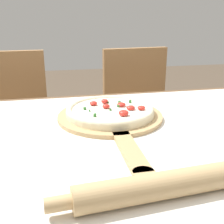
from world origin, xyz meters
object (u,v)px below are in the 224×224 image
Objects in this scene: pizza_peel at (112,119)px; chair_left at (13,125)px; rolling_pin at (163,185)px; chair_right at (140,116)px; pizza at (110,110)px.

pizza_peel is 0.82m from chair_left.
rolling_pin is 1.17m from chair_left.
rolling_pin is at bearing -88.13° from pizza_peel.
chair_left is at bearing 121.25° from pizza_peel.
pizza_peel is 0.61× the size of chair_left.
rolling_pin is 0.47× the size of chair_right.
pizza is 0.31× the size of chair_left.
chair_left is at bearing 174.62° from chair_right.
pizza is 0.31× the size of chair_right.
chair_right is at bearing -2.13° from chair_left.
chair_left and chair_right have the same top height.
pizza_peel is 1.30× the size of rolling_pin.
pizza_peel is 0.40m from rolling_pin.
pizza is 0.80m from chair_left.
chair_left is (-0.42, 1.06, -0.27)m from rolling_pin.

